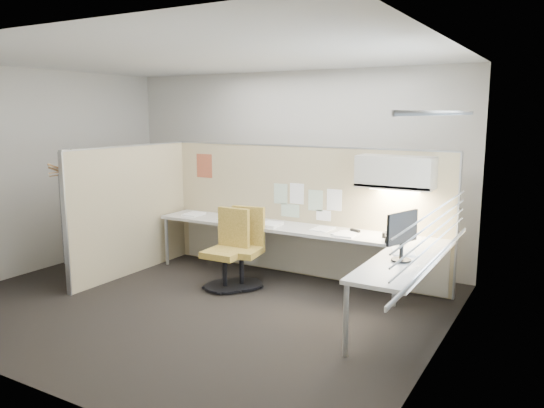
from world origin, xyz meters
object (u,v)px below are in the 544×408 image
Objects in this scene: chair_right at (244,250)px; phone at (393,238)px; chair_left at (228,252)px; desk at (311,242)px; monitor at (402,233)px.

phone is (1.85, 0.32, 0.32)m from chair_right.
desk is at bearing 27.68° from chair_left.
chair_left is 3.85× the size of phone.
phone is (1.98, 0.49, 0.32)m from chair_left.
chair_right reaches higher than chair_left.
phone reaches higher than desk.
chair_left reaches higher than desk.
monitor is (1.37, -0.76, 0.42)m from desk.
desk is 4.04× the size of chair_left.
monitor is (2.29, -0.25, 0.56)m from chair_left.
monitor is 0.84m from phone.
monitor is at bearing -19.79° from chair_right.
desk is 1.06m from chair_left.
chair_left is 1.97× the size of monitor.
chair_left is 0.22m from chair_right.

